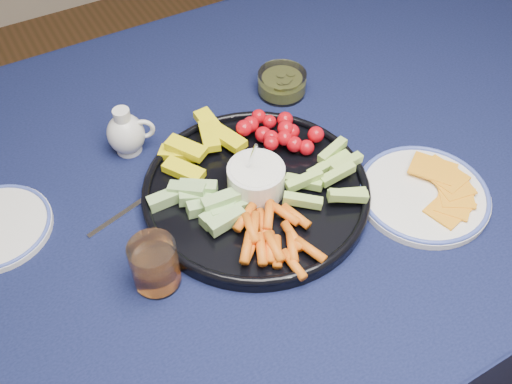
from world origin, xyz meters
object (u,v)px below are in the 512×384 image
crudite_platter (255,188)px  cheese_plate (424,193)px  dining_table (284,176)px  pickle_bowl (282,84)px  creamer_pitcher (126,133)px  juice_tumbler (155,266)px

crudite_platter → cheese_plate: size_ratio=1.72×
dining_table → pickle_bowl: size_ratio=16.25×
creamer_pitcher → juice_tumbler: bearing=-103.1°
creamer_pitcher → dining_table: bearing=-27.4°
dining_table → pickle_bowl: (0.08, 0.14, 0.11)m
cheese_plate → juice_tumbler: (-0.48, 0.07, 0.03)m
crudite_platter → juice_tumbler: crudite_platter is taller
dining_table → juice_tumbler: 0.39m
dining_table → crudite_platter: crudite_platter is taller
pickle_bowl → juice_tumbler: juice_tumbler is taller
crudite_platter → juice_tumbler: size_ratio=4.59×
crudite_platter → juice_tumbler: bearing=-161.0°
cheese_plate → creamer_pitcher: bearing=137.7°
dining_table → crudite_platter: size_ratio=4.12×
pickle_bowl → juice_tumbler: (-0.42, -0.31, 0.02)m
creamer_pitcher → pickle_bowl: (0.35, 0.01, -0.02)m
cheese_plate → juice_tumbler: juice_tumbler is taller
juice_tumbler → cheese_plate: bearing=-8.7°
dining_table → pickle_bowl: 0.20m
creamer_pitcher → cheese_plate: 0.56m
crudite_platter → creamer_pitcher: 0.27m
pickle_bowl → juice_tumbler: bearing=-143.7°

